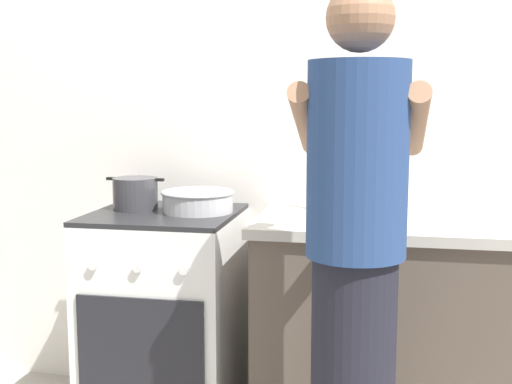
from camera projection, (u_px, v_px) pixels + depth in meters
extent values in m
cube|color=silver|center=(305.00, 126.00, 2.94)|extent=(3.20, 0.10, 2.50)
cube|color=brown|center=(379.00, 334.00, 2.64)|extent=(0.96, 0.56, 0.86)
cube|color=#B7B2A8|center=(382.00, 225.00, 2.58)|extent=(1.00, 0.60, 0.04)
cube|color=white|center=(166.00, 318.00, 2.81)|extent=(0.60, 0.60, 0.88)
cube|color=#232326|center=(164.00, 214.00, 2.75)|extent=(0.60, 0.60, 0.02)
cube|color=black|center=(140.00, 349.00, 2.52)|extent=(0.51, 0.01, 0.40)
cylinder|color=silver|center=(93.00, 265.00, 2.50)|extent=(0.04, 0.01, 0.04)
cylinder|color=silver|center=(137.00, 268.00, 2.47)|extent=(0.04, 0.01, 0.04)
cylinder|color=silver|center=(183.00, 270.00, 2.43)|extent=(0.04, 0.01, 0.04)
cylinder|color=#38383D|center=(135.00, 194.00, 2.81)|extent=(0.19, 0.19, 0.14)
cube|color=black|center=(111.00, 179.00, 2.82)|extent=(0.04, 0.02, 0.01)
cube|color=black|center=(160.00, 180.00, 2.78)|extent=(0.04, 0.02, 0.01)
cylinder|color=#B7B7BC|center=(198.00, 202.00, 2.75)|extent=(0.29, 0.29, 0.09)
torus|color=#B7B7BC|center=(198.00, 192.00, 2.74)|extent=(0.31, 0.31, 0.01)
cylinder|color=silver|center=(330.00, 194.00, 2.77)|extent=(0.10, 0.10, 0.14)
cylinder|color=silver|center=(330.00, 175.00, 2.75)|extent=(0.07, 0.02, 0.27)
sphere|color=silver|center=(331.00, 140.00, 2.73)|extent=(0.03, 0.03, 0.03)
cylinder|color=silver|center=(326.00, 174.00, 2.75)|extent=(0.02, 0.03, 0.29)
sphere|color=silver|center=(326.00, 137.00, 2.73)|extent=(0.03, 0.03, 0.03)
cylinder|color=#B7BABF|center=(328.00, 174.00, 2.75)|extent=(0.04, 0.04, 0.30)
sphere|color=#B7BABF|center=(329.00, 136.00, 2.73)|extent=(0.03, 0.03, 0.03)
cylinder|color=black|center=(330.00, 179.00, 2.76)|extent=(0.05, 0.01, 0.22)
sphere|color=black|center=(331.00, 149.00, 2.75)|extent=(0.03, 0.03, 0.03)
cylinder|color=white|center=(332.00, 178.00, 2.77)|extent=(0.03, 0.02, 0.22)
sphere|color=white|center=(332.00, 149.00, 2.75)|extent=(0.03, 0.03, 0.03)
cylinder|color=silver|center=(385.00, 211.00, 2.60)|extent=(0.04, 0.04, 0.06)
cylinder|color=red|center=(385.00, 201.00, 2.59)|extent=(0.04, 0.04, 0.02)
cylinder|color=navy|center=(357.00, 160.00, 1.94)|extent=(0.30, 0.30, 0.58)
sphere|color=#A07254|center=(360.00, 17.00, 1.88)|extent=(0.20, 0.20, 0.20)
cylinder|color=#A07254|center=(306.00, 121.00, 2.09)|extent=(0.07, 0.41, 0.24)
cylinder|color=#A07254|center=(416.00, 121.00, 2.03)|extent=(0.07, 0.41, 0.24)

